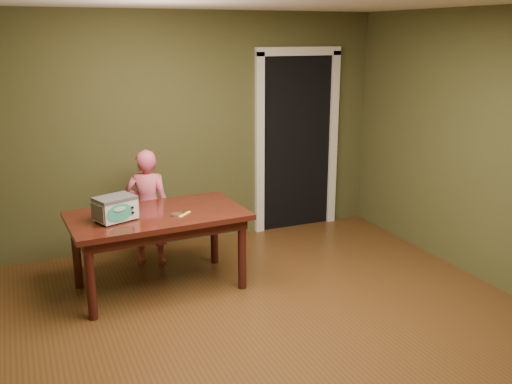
% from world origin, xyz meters
% --- Properties ---
extents(floor, '(5.00, 5.00, 0.00)m').
position_xyz_m(floor, '(0.00, 0.00, 0.00)').
color(floor, '#563218').
rests_on(floor, ground).
extents(room_shell, '(4.52, 5.02, 2.61)m').
position_xyz_m(room_shell, '(0.00, 0.00, 1.71)').
color(room_shell, '#454725').
rests_on(room_shell, ground).
extents(doorway, '(1.10, 0.66, 2.25)m').
position_xyz_m(doorway, '(1.30, 2.78, 1.06)').
color(doorway, black).
rests_on(doorway, ground).
extents(dining_table, '(1.64, 0.98, 0.75)m').
position_xyz_m(dining_table, '(-0.72, 1.35, 0.65)').
color(dining_table, '#35130C').
rests_on(dining_table, floor).
extents(toy_oven, '(0.41, 0.34, 0.22)m').
position_xyz_m(toy_oven, '(-1.11, 1.28, 0.87)').
color(toy_oven, '#4C4F54').
rests_on(toy_oven, dining_table).
extents(baking_pan, '(0.10, 0.10, 0.02)m').
position_xyz_m(baking_pan, '(-0.58, 1.20, 0.76)').
color(baking_pan, silver).
rests_on(baking_pan, dining_table).
extents(spatula, '(0.15, 0.14, 0.01)m').
position_xyz_m(spatula, '(-0.50, 1.20, 0.75)').
color(spatula, '#FFE36E').
rests_on(spatula, dining_table).
extents(child, '(0.53, 0.45, 1.23)m').
position_xyz_m(child, '(-0.67, 1.99, 0.61)').
color(child, '#D75872').
rests_on(child, floor).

